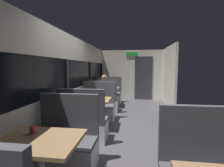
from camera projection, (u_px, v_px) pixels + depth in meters
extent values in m
cube|color=#423F44|center=(128.00, 134.00, 3.85)|extent=(3.30, 9.20, 0.02)
cube|color=beige|center=(67.00, 111.00, 4.00)|extent=(0.08, 8.40, 0.95)
cube|color=beige|center=(65.00, 46.00, 3.85)|extent=(0.08, 8.40, 0.60)
cube|color=black|center=(66.00, 75.00, 3.91)|extent=(0.03, 8.40, 0.75)
cube|color=#2D2D30|center=(67.00, 75.00, 3.91)|extent=(0.06, 0.08, 0.75)
cube|color=#2D2D30|center=(90.00, 72.00, 5.98)|extent=(0.06, 0.08, 0.75)
cube|color=#2D2D30|center=(102.00, 71.00, 8.05)|extent=(0.06, 0.08, 0.75)
cube|color=beige|center=(132.00, 75.00, 7.88)|extent=(2.90, 0.08, 2.30)
cube|color=#333338|center=(143.00, 78.00, 7.77)|extent=(0.80, 0.04, 2.00)
cube|color=green|center=(132.00, 54.00, 7.73)|extent=(0.50, 0.03, 0.16)
cube|color=beige|center=(169.00, 77.00, 6.51)|extent=(0.08, 2.40, 2.30)
cube|color=olive|center=(39.00, 140.00, 1.84)|extent=(0.90, 0.70, 0.04)
cube|color=silver|center=(65.00, 155.00, 2.54)|extent=(0.95, 0.50, 0.39)
cube|color=#47474C|center=(65.00, 141.00, 2.52)|extent=(0.95, 0.50, 0.06)
cube|color=#47474C|center=(69.00, 114.00, 2.69)|extent=(0.95, 0.08, 0.65)
cylinder|color=#9E9EA3|center=(92.00, 114.00, 4.16)|extent=(0.10, 0.10, 0.70)
cube|color=olive|center=(92.00, 100.00, 4.12)|extent=(0.90, 0.70, 0.04)
cube|color=silver|center=(84.00, 130.00, 3.52)|extent=(0.95, 0.50, 0.39)
cube|color=#47474C|center=(84.00, 120.00, 3.50)|extent=(0.95, 0.50, 0.06)
cube|color=#47474C|center=(81.00, 106.00, 3.26)|extent=(0.95, 0.08, 0.65)
cube|color=silver|center=(98.00, 113.00, 4.82)|extent=(0.95, 0.50, 0.39)
cube|color=#47474C|center=(98.00, 106.00, 4.80)|extent=(0.95, 0.50, 0.06)
cube|color=#47474C|center=(99.00, 92.00, 4.97)|extent=(0.95, 0.08, 0.65)
cylinder|color=#9E9EA3|center=(107.00, 98.00, 6.44)|extent=(0.10, 0.10, 0.70)
cube|color=olive|center=(107.00, 88.00, 6.40)|extent=(0.90, 0.70, 0.04)
cube|color=silver|center=(104.00, 105.00, 5.81)|extent=(0.95, 0.50, 0.39)
cube|color=#47474C|center=(104.00, 99.00, 5.78)|extent=(0.95, 0.50, 0.06)
cube|color=#47474C|center=(103.00, 90.00, 5.54)|extent=(0.95, 0.08, 0.65)
cube|color=silver|center=(110.00, 98.00, 7.11)|extent=(0.95, 0.50, 0.39)
cube|color=#47474C|center=(110.00, 93.00, 7.09)|extent=(0.95, 0.50, 0.06)
cube|color=#47474C|center=(110.00, 84.00, 7.26)|extent=(0.95, 0.08, 0.65)
cube|color=#47474C|center=(203.00, 134.00, 1.86)|extent=(0.95, 0.08, 0.65)
cube|color=#26262D|center=(104.00, 105.00, 5.80)|extent=(0.30, 0.36, 0.45)
cube|color=#8C664C|center=(104.00, 89.00, 5.80)|extent=(0.34, 0.22, 0.60)
sphere|color=#8C664C|center=(104.00, 77.00, 5.78)|extent=(0.20, 0.20, 0.20)
cylinder|color=#8C664C|center=(100.00, 88.00, 6.00)|extent=(0.07, 0.28, 0.07)
cylinder|color=#8C664C|center=(111.00, 88.00, 5.95)|extent=(0.07, 0.28, 0.07)
cylinder|color=#B23333|center=(103.00, 87.00, 6.25)|extent=(0.07, 0.07, 0.09)
cylinder|color=#B23333|center=(33.00, 130.00, 1.98)|extent=(0.07, 0.07, 0.09)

